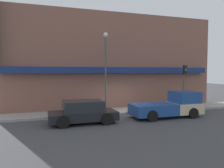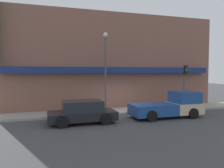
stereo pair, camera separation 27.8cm
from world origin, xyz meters
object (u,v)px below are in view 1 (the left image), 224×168
pickup_truck (170,106)px  parked_car (83,112)px  street_lamp (106,64)px  traffic_light (184,79)px  fire_hydrant (155,106)px

pickup_truck → parked_car: size_ratio=1.21×
street_lamp → traffic_light: bearing=-0.3°
fire_hydrant → traffic_light: 3.67m
parked_car → fire_hydrant: 6.89m
parked_car → traffic_light: traffic_light is taller
parked_car → street_lamp: street_lamp is taller
parked_car → pickup_truck: bearing=0.3°
pickup_truck → traffic_light: 4.08m
pickup_truck → traffic_light: size_ratio=1.42×
street_lamp → traffic_light: 7.29m
fire_hydrant → street_lamp: bearing=179.5°
street_lamp → pickup_truck: bearing=-27.6°
pickup_truck → fire_hydrant: (-0.08, 2.24, -0.33)m
pickup_truck → street_lamp: (-4.37, 2.29, 3.18)m
pickup_truck → parked_car: pickup_truck is taller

